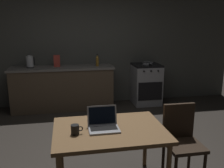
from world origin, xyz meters
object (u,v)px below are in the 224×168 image
bottle (97,60)px  stove_oven (146,84)px  chair (181,138)px  dining_table (110,135)px  electric_kettle (30,62)px  cereal_box (57,61)px  coffee_mug (75,129)px  laptop (103,125)px  frying_pan (148,63)px

bottle → stove_oven: bearing=2.4°
chair → bottle: (-0.61, 2.78, 0.52)m
dining_table → bottle: bottle is taller
stove_oven → chair: (-0.51, -2.82, 0.06)m
electric_kettle → cereal_box: (0.54, 0.02, 0.00)m
cereal_box → coffee_mug: bearing=-85.3°
laptop → electric_kettle: bearing=111.6°
coffee_mug → frying_pan: bearing=59.1°
chair → coffee_mug: (-1.21, -0.10, 0.24)m
chair → dining_table: bearing=-176.7°
dining_table → frying_pan: 3.15m
frying_pan → cereal_box: size_ratio=1.67×
electric_kettle → bottle: bottle is taller
bottle → cereal_box: bearing=175.3°
chair → cereal_box: 3.24m
bottle → coffee_mug: size_ratio=2.11×
frying_pan → dining_table: bearing=-115.9°
bottle → dining_table: bearing=-94.9°
electric_kettle → coffee_mug: size_ratio=2.07×
cereal_box → laptop: bearing=-79.3°
stove_oven → chair: size_ratio=1.02×
bottle → coffee_mug: 2.95m
chair → cereal_box: (-1.46, 2.85, 0.52)m
electric_kettle → coffee_mug: bearing=-75.0°
coffee_mug → electric_kettle: bearing=105.0°
bottle → frying_pan: 1.14m
dining_table → bottle: size_ratio=4.55×
stove_oven → cereal_box: 2.05m
dining_table → cereal_box: (-0.61, 2.87, 0.39)m
laptop → coffee_mug: (-0.30, -0.08, 0.00)m
stove_oven → laptop: bearing=-116.6°
dining_table → laptop: 0.13m
dining_table → stove_oven: bearing=64.5°
bottle → frying_pan: bearing=1.1°
dining_table → chair: chair is taller
stove_oven → chair: 2.87m
stove_oven → electric_kettle: size_ratio=3.61×
electric_kettle → cereal_box: bearing=2.1°
stove_oven → electric_kettle: 2.57m
laptop → dining_table: bearing=-5.9°
electric_kettle → cereal_box: 0.54m
laptop → frying_pan: frying_pan is taller
dining_table → laptop: bearing=173.4°
chair → electric_kettle: bearing=126.8°
laptop → frying_pan: 3.16m
laptop → frying_pan: size_ratio=0.78×
cereal_box → dining_table: bearing=-78.1°
chair → cereal_box: bearing=118.7°
laptop → coffee_mug: bearing=-164.8°
stove_oven → frying_pan: 0.48m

